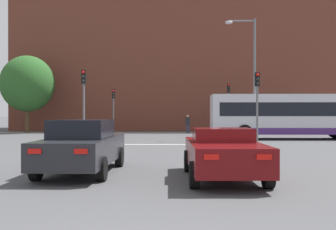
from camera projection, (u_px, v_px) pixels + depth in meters
stop_line_strip at (166, 144)px, 23.44m from camera, size 7.97×0.30×0.01m
far_pavement at (171, 133)px, 37.23m from camera, size 68.86×2.50×0.01m
brick_civic_building at (183, 60)px, 46.66m from camera, size 35.04×12.66×16.82m
car_saloon_left at (83, 146)px, 12.28m from camera, size 1.96×4.89×1.56m
car_roadster_right at (223, 153)px, 11.15m from camera, size 2.03×4.67×1.34m
bus_crossing_lead at (291, 115)px, 28.57m from camera, size 10.87×2.70×3.01m
traffic_light_near_left at (84, 94)px, 24.52m from camera, size 0.26×0.31×4.27m
traffic_light_far_right at (229, 100)px, 36.77m from camera, size 0.26×0.31×4.36m
traffic_light_near_right at (257, 96)px, 24.20m from camera, size 0.26×0.31×4.10m
traffic_light_far_left at (114, 103)px, 36.74m from camera, size 0.26×0.31×3.84m
street_lamp_junction at (250, 67)px, 27.70m from camera, size 2.03×0.36×7.99m
pedestrian_waiting at (188, 123)px, 36.69m from camera, size 0.41×0.24×1.61m
pedestrian_walking_east at (281, 121)px, 36.12m from camera, size 0.44×0.32×1.79m
tree_by_building at (27, 84)px, 37.57m from camera, size 4.76×4.76×6.90m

